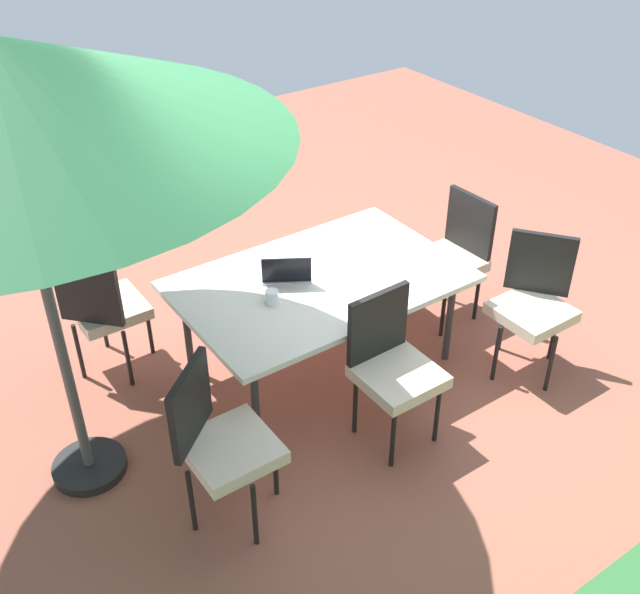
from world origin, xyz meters
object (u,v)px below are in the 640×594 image
object	(u,v)px
chair_northwest	(534,300)
chair_southeast	(103,306)
dining_table	(320,285)
chair_northeast	(220,439)
laptop	(286,273)
chair_west	(453,252)
chair_north	(392,363)
cup	(272,297)

from	to	relation	value
chair_northwest	chair_southeast	distance (m)	2.90
dining_table	chair_northeast	size ratio (longest dim) A/B	1.91
laptop	chair_southeast	bearing A→B (deg)	-1.24
dining_table	chair_west	distance (m)	1.19
chair_northeast	laptop	xyz separation A→B (m)	(-0.99, -0.88, 0.23)
chair_north	chair_northwest	bearing A→B (deg)	-2.44
chair_northwest	dining_table	bearing A→B (deg)	-161.22
dining_table	cup	xyz separation A→B (m)	(0.41, 0.06, 0.09)
chair_west	cup	bearing A→B (deg)	-91.71
chair_southeast	laptop	distance (m)	1.25
chair_northeast	laptop	distance (m)	1.34
chair_north	chair_northeast	bearing A→B (deg)	177.06
chair_west	laptop	size ratio (longest dim) A/B	2.44
chair_northeast	laptop	world-z (taller)	chair_northeast
chair_west	laptop	distance (m)	1.40
dining_table	chair_northeast	bearing A→B (deg)	32.76
chair_northwest	cup	distance (m)	1.79
chair_northwest	chair_north	bearing A→B (deg)	-128.19
chair_northeast	chair_southeast	bearing A→B (deg)	51.43
laptop	cup	xyz separation A→B (m)	(0.22, 0.18, -0.00)
chair_north	laptop	size ratio (longest dim) A/B	2.44
chair_north	chair_northwest	xyz separation A→B (m)	(-1.22, 0.02, 0.00)
chair_west	laptop	xyz separation A→B (m)	(1.37, -0.16, 0.23)
dining_table	chair_northwest	world-z (taller)	chair_northwest
dining_table	laptop	bearing A→B (deg)	-32.96
chair_southeast	cup	world-z (taller)	chair_southeast
laptop	dining_table	bearing A→B (deg)	178.20
chair_northwest	chair_west	world-z (taller)	same
chair_northwest	chair_northeast	bearing A→B (deg)	-128.44
chair_northeast	chair_west	distance (m)	2.47
chair_southeast	chair_northwest	bearing A→B (deg)	-166.13
dining_table	chair_southeast	world-z (taller)	chair_southeast
chair_northwest	laptop	xyz separation A→B (m)	(1.38, -0.93, 0.23)
chair_northeast	chair_southeast	xyz separation A→B (m)	(0.05, -1.54, 0.00)
chair_northwest	laptop	size ratio (longest dim) A/B	2.44
chair_north	chair_northeast	distance (m)	1.16
dining_table	laptop	xyz separation A→B (m)	(0.19, -0.12, 0.09)
chair_north	chair_southeast	world-z (taller)	same
chair_northwest	cup	xyz separation A→B (m)	(1.61, -0.75, 0.22)
dining_table	chair_northeast	distance (m)	1.41
dining_table	chair_southeast	bearing A→B (deg)	-32.48
chair_northeast	cup	world-z (taller)	chair_northeast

